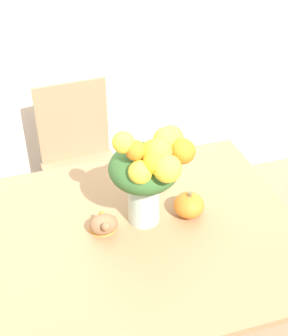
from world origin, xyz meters
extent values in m
cube|color=#9E754C|center=(0.00, 0.00, 0.76)|extent=(1.32, 1.01, 0.03)
cylinder|color=#9E754C|center=(0.60, 0.45, 0.37)|extent=(0.06, 0.06, 0.74)
cylinder|color=#B2CCBC|center=(0.08, 0.07, 0.87)|extent=(0.12, 0.12, 0.19)
cylinder|color=silver|center=(0.08, 0.07, 0.81)|extent=(0.11, 0.11, 0.07)
cylinder|color=#38662D|center=(0.11, 0.07, 0.90)|extent=(0.01, 0.01, 0.25)
cylinder|color=#38662D|center=(0.09, 0.09, 0.90)|extent=(0.01, 0.01, 0.25)
cylinder|color=#38662D|center=(0.06, 0.08, 0.90)|extent=(0.00, 0.01, 0.25)
cylinder|color=#38662D|center=(0.06, 0.05, 0.90)|extent=(0.01, 0.01, 0.25)
cylinder|color=#38662D|center=(0.09, 0.04, 0.90)|extent=(0.01, 0.01, 0.25)
ellipsoid|color=#38662D|center=(0.08, 0.07, 1.02)|extent=(0.26, 0.26, 0.16)
sphere|color=yellow|center=(0.00, 0.05, 1.16)|extent=(0.08, 0.08, 0.08)
sphere|color=yellow|center=(0.09, -0.02, 1.11)|extent=(0.09, 0.09, 0.09)
sphere|color=yellow|center=(0.20, 0.13, 1.09)|extent=(0.10, 0.10, 0.10)
sphere|color=orange|center=(0.20, 0.01, 1.11)|extent=(0.09, 0.09, 0.09)
sphere|color=yellow|center=(0.10, 0.01, 1.12)|extent=(0.10, 0.10, 0.10)
sphere|color=#D64C23|center=(0.17, 0.07, 1.09)|extent=(0.08, 0.08, 0.08)
sphere|color=yellow|center=(0.04, -0.02, 1.07)|extent=(0.08, 0.08, 0.08)
sphere|color=orange|center=(0.04, 0.02, 1.13)|extent=(0.07, 0.07, 0.07)
sphere|color=yellow|center=(0.12, -0.06, 1.09)|extent=(0.10, 0.10, 0.10)
sphere|color=#AD9E33|center=(0.11, 0.00, 1.12)|extent=(0.09, 0.09, 0.09)
sphere|color=yellow|center=(0.16, 0.06, 1.13)|extent=(0.09, 0.09, 0.09)
ellipsoid|color=orange|center=(0.26, 0.04, 0.82)|extent=(0.12, 0.12, 0.10)
cylinder|color=brown|center=(0.26, 0.04, 0.87)|extent=(0.02, 0.02, 0.02)
ellipsoid|color=#936642|center=(-0.09, 0.04, 0.81)|extent=(0.11, 0.08, 0.08)
cone|color=orange|center=(-0.09, 0.07, 0.82)|extent=(0.11, 0.11, 0.09)
sphere|color=#936642|center=(-0.09, -0.01, 0.84)|extent=(0.03, 0.03, 0.03)
cube|color=#9E7A56|center=(-0.03, 0.82, 0.46)|extent=(0.45, 0.45, 0.02)
cylinder|color=#9E7A56|center=(-0.19, 0.63, 0.23)|extent=(0.04, 0.04, 0.45)
cylinder|color=#9E7A56|center=(0.15, 0.66, 0.23)|extent=(0.04, 0.04, 0.45)
cylinder|color=#9E7A56|center=(-0.22, 0.97, 0.23)|extent=(0.04, 0.04, 0.45)
cylinder|color=#9E7A56|center=(0.12, 1.00, 0.23)|extent=(0.04, 0.04, 0.45)
cube|color=#9E7A56|center=(-0.05, 1.02, 0.71)|extent=(0.40, 0.05, 0.47)
camera|label=1|loc=(-0.32, -1.26, 2.01)|focal=50.00mm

